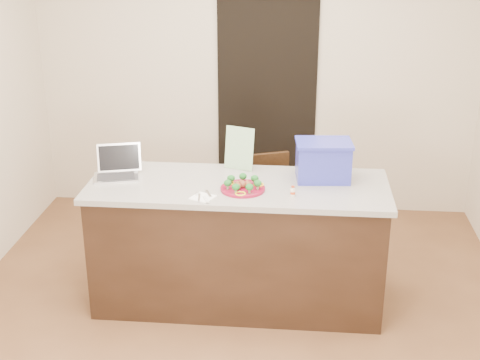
# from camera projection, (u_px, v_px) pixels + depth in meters

# --- Properties ---
(ground) EXTENTS (4.00, 4.00, 0.00)m
(ground) POSITION_uv_depth(u_px,v_px,m) (235.00, 319.00, 4.67)
(ground) COLOR brown
(ground) RESTS_ON ground
(room_shell) EXTENTS (4.00, 4.00, 4.00)m
(room_shell) POSITION_uv_depth(u_px,v_px,m) (234.00, 93.00, 4.08)
(room_shell) COLOR white
(room_shell) RESTS_ON ground
(doorway) EXTENTS (0.90, 0.02, 2.00)m
(doorway) POSITION_uv_depth(u_px,v_px,m) (267.00, 106.00, 6.13)
(doorway) COLOR black
(doorway) RESTS_ON ground
(island) EXTENTS (2.06, 0.76, 0.92)m
(island) POSITION_uv_depth(u_px,v_px,m) (238.00, 244.00, 4.74)
(island) COLOR black
(island) RESTS_ON ground
(plate) EXTENTS (0.30, 0.30, 0.02)m
(plate) POSITION_uv_depth(u_px,v_px,m) (243.00, 188.00, 4.46)
(plate) COLOR maroon
(plate) RESTS_ON island
(meatballs) EXTENTS (0.12, 0.11, 0.04)m
(meatballs) POSITION_uv_depth(u_px,v_px,m) (242.00, 184.00, 4.46)
(meatballs) COLOR brown
(meatballs) RESTS_ON plate
(broccoli) EXTENTS (0.25, 0.25, 0.04)m
(broccoli) POSITION_uv_depth(u_px,v_px,m) (243.00, 182.00, 4.44)
(broccoli) COLOR #154F1C
(broccoli) RESTS_ON plate
(pepper_rings) EXTENTS (0.27, 0.25, 0.01)m
(pepper_rings) POSITION_uv_depth(u_px,v_px,m) (243.00, 187.00, 4.46)
(pepper_rings) COLOR yellow
(pepper_rings) RESTS_ON plate
(napkin) EXTENTS (0.18, 0.18, 0.01)m
(napkin) POSITION_uv_depth(u_px,v_px,m) (203.00, 197.00, 4.34)
(napkin) COLOR white
(napkin) RESTS_ON island
(fork) EXTENTS (0.03, 0.15, 0.00)m
(fork) POSITION_uv_depth(u_px,v_px,m) (200.00, 196.00, 4.35)
(fork) COLOR #BCBBC0
(fork) RESTS_ON napkin
(knife) EXTENTS (0.06, 0.21, 0.01)m
(knife) POSITION_uv_depth(u_px,v_px,m) (207.00, 198.00, 4.32)
(knife) COLOR silver
(knife) RESTS_ON napkin
(yogurt_bottle) EXTENTS (0.03, 0.03, 0.07)m
(yogurt_bottle) POSITION_uv_depth(u_px,v_px,m) (293.00, 192.00, 4.36)
(yogurt_bottle) COLOR silver
(yogurt_bottle) RESTS_ON island
(laptop) EXTENTS (0.35, 0.31, 0.22)m
(laptop) POSITION_uv_depth(u_px,v_px,m) (118.00, 168.00, 4.69)
(laptop) COLOR silver
(laptop) RESTS_ON island
(leaflet) EXTENTS (0.22, 0.12, 0.31)m
(leaflet) POSITION_uv_depth(u_px,v_px,m) (239.00, 148.00, 4.78)
(leaflet) COLOR silver
(leaflet) RESTS_ON island
(blue_box) EXTENTS (0.40, 0.31, 0.28)m
(blue_box) POSITION_uv_depth(u_px,v_px,m) (323.00, 160.00, 4.60)
(blue_box) COLOR #2D32A4
(blue_box) RESTS_ON island
(chair) EXTENTS (0.49, 0.51, 0.86)m
(chair) POSITION_uv_depth(u_px,v_px,m) (265.00, 201.00, 5.37)
(chair) COLOR #331D0F
(chair) RESTS_ON ground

